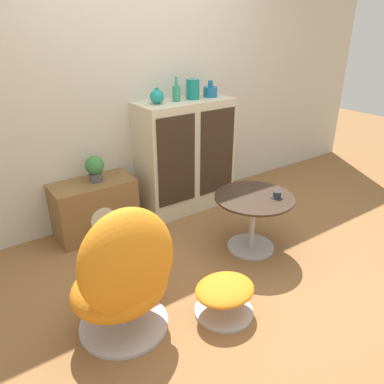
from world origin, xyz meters
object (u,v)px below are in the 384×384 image
object	(u,v)px
sideboard	(185,156)
tv_console	(95,208)
teacup	(277,195)
potted_plant	(95,167)
vase_inner_left	(176,93)
ottoman	(225,294)
vase_rightmost	(210,91)
vase_leftmost	(157,97)
coffee_table	(253,213)
egg_chair	(124,276)
vase_inner_right	(193,89)

from	to	relation	value
sideboard	tv_console	size ratio (longest dim) A/B	1.55
teacup	potted_plant	bearing A→B (deg)	133.41
sideboard	vase_inner_left	world-z (taller)	vase_inner_left
ottoman	vase_rightmost	size ratio (longest dim) A/B	2.62
vase_inner_left	potted_plant	bearing A→B (deg)	178.51
ottoman	potted_plant	bearing A→B (deg)	99.33
vase_leftmost	coffee_table	bearing A→B (deg)	-72.90
sideboard	coffee_table	distance (m)	1.03
egg_chair	teacup	world-z (taller)	egg_chair
sideboard	vase_leftmost	bearing A→B (deg)	179.27
vase_inner_left	ottoman	bearing A→B (deg)	-112.02
tv_console	vase_inner_left	bearing A→B (deg)	-1.37
sideboard	vase_rightmost	bearing A→B (deg)	0.72
vase_inner_right	teacup	distance (m)	1.33
potted_plant	coffee_table	bearing A→B (deg)	-47.22
egg_chair	vase_inner_left	bearing A→B (deg)	46.43
coffee_table	potted_plant	xyz separation A→B (m)	(-0.95, 1.03, 0.30)
potted_plant	teacup	distance (m)	1.59
vase_rightmost	teacup	xyz separation A→B (m)	(-0.16, -1.13, -0.66)
vase_inner_right	ottoman	bearing A→B (deg)	-117.90
ottoman	vase_inner_left	distance (m)	1.92
vase_inner_left	vase_inner_right	size ratio (longest dim) A/B	1.19
ottoman	vase_rightmost	xyz separation A→B (m)	(1.00, 1.49, 1.02)
tv_console	coffee_table	size ratio (longest dim) A/B	1.10
egg_chair	coffee_table	xyz separation A→B (m)	(1.30, 0.26, -0.09)
vase_rightmost	potted_plant	size ratio (longest dim) A/B	0.68
vase_rightmost	potted_plant	distance (m)	1.36
sideboard	vase_inner_right	xyz separation A→B (m)	(0.09, 0.00, 0.65)
coffee_table	vase_rightmost	xyz separation A→B (m)	(0.30, 1.01, 0.84)
ottoman	vase_inner_right	distance (m)	1.99
vase_inner_right	potted_plant	xyz separation A→B (m)	(-1.04, 0.02, -0.58)
tv_console	vase_inner_right	size ratio (longest dim) A/B	3.86
sideboard	coffee_table	world-z (taller)	sideboard
coffee_table	vase_inner_right	xyz separation A→B (m)	(0.09, 1.01, 0.88)
vase_inner_left	sideboard	bearing A→B (deg)	-2.40
tv_console	vase_inner_left	xyz separation A→B (m)	(0.90, -0.02, 0.94)
egg_chair	potted_plant	size ratio (longest dim) A/B	3.82
tv_console	egg_chair	size ratio (longest dim) A/B	0.81
potted_plant	ottoman	bearing A→B (deg)	-80.67
vase_leftmost	vase_inner_left	xyz separation A→B (m)	(0.21, -0.00, 0.01)
sideboard	vase_rightmost	xyz separation A→B (m)	(0.31, 0.00, 0.61)
coffee_table	vase_leftmost	bearing A→B (deg)	107.10
vase_inner_right	egg_chair	bearing A→B (deg)	-137.70
ottoman	teacup	world-z (taller)	teacup
tv_console	vase_inner_right	bearing A→B (deg)	-1.13
tv_console	vase_inner_right	distance (m)	1.45
coffee_table	vase_inner_left	size ratio (longest dim) A/B	2.95
vase_leftmost	vase_inner_right	bearing A→B (deg)	0.00
sideboard	vase_leftmost	distance (m)	0.69
vase_inner_right	sideboard	bearing A→B (deg)	-177.65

